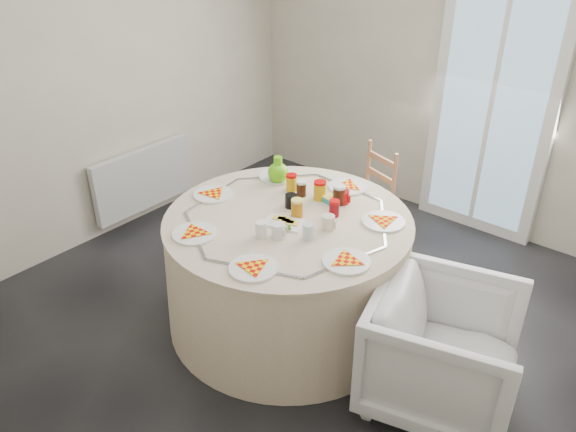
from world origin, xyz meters
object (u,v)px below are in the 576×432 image
Objects in this scene: armchair at (444,347)px; green_pitcher at (278,172)px; wooden_chair at (365,193)px; radiator at (144,179)px; table at (288,271)px.

green_pitcher is (-1.51, 0.37, 0.48)m from armchair.
green_pitcher reaches higher than wooden_chair.
green_pitcher reaches higher than radiator.
armchair is 4.20× the size of green_pitcher.
green_pitcher reaches higher than table.
green_pitcher is at bearing 60.95° from armchair.
armchair is (3.02, -0.28, 0.01)m from radiator.
radiator is 1.25× the size of armchair.
wooden_chair reaches higher than radiator.
radiator is 5.24× the size of green_pitcher.
wooden_chair is (-0.14, 1.13, 0.09)m from table.
armchair is (1.27, -1.15, -0.08)m from wooden_chair.
radiator is 0.61× the size of table.
table is at bearing 73.66° from armchair.
table is (1.88, -0.26, -0.01)m from radiator.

